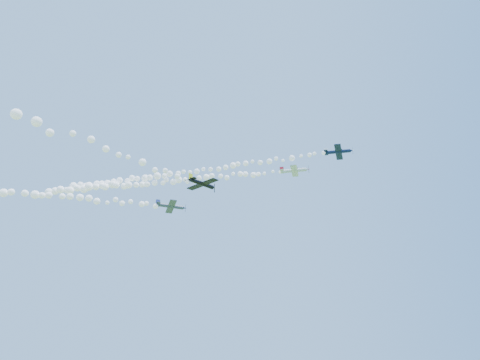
# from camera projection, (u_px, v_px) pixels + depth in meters

# --- Properties ---
(plane_white) EXTENTS (7.24, 7.68, 2.13)m
(plane_white) POSITION_uv_depth(u_px,v_px,m) (294.00, 170.00, 97.37)
(plane_white) COLOR silver
(smoke_trail_white) EXTENTS (65.53, 11.27, 3.05)m
(smoke_trail_white) POSITION_uv_depth(u_px,v_px,m) (158.00, 182.00, 103.83)
(smoke_trail_white) COLOR white
(plane_navy) EXTENTS (6.72, 7.13, 2.35)m
(plane_navy) POSITION_uv_depth(u_px,v_px,m) (338.00, 152.00, 91.59)
(plane_navy) COLOR #0C1736
(smoke_trail_navy) EXTENTS (69.61, 18.84, 2.67)m
(smoke_trail_navy) POSITION_uv_depth(u_px,v_px,m) (187.00, 172.00, 102.07)
(smoke_trail_navy) COLOR white
(plane_grey) EXTENTS (7.76, 8.17, 2.70)m
(plane_grey) POSITION_uv_depth(u_px,v_px,m) (171.00, 206.00, 100.49)
(plane_grey) COLOR #3C4757
(smoke_trail_grey) EXTENTS (63.99, 26.63, 3.45)m
(smoke_trail_grey) POSITION_uv_depth(u_px,v_px,m) (8.00, 193.00, 90.14)
(smoke_trail_grey) COLOR white
(plane_black) EXTENTS (6.05, 5.72, 1.87)m
(plane_black) POSITION_uv_depth(u_px,v_px,m) (202.00, 184.00, 69.36)
(plane_black) COLOR black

